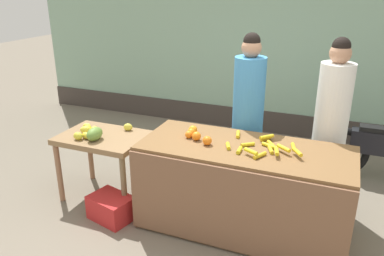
# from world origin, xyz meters

# --- Properties ---
(ground_plane) EXTENTS (24.00, 24.00, 0.00)m
(ground_plane) POSITION_xyz_m (0.00, 0.00, 0.00)
(ground_plane) COLOR #756B5B
(market_wall_back) EXTENTS (8.53, 0.23, 3.41)m
(market_wall_back) POSITION_xyz_m (0.00, 2.82, 1.67)
(market_wall_back) COLOR #8CB299
(market_wall_back) RESTS_ON ground
(fruit_stall_counter) EXTENTS (2.01, 0.87, 0.89)m
(fruit_stall_counter) POSITION_xyz_m (0.32, -0.01, 0.44)
(fruit_stall_counter) COLOR brown
(fruit_stall_counter) RESTS_ON ground
(side_table_wooden) EXTENTS (0.94, 0.67, 0.76)m
(side_table_wooden) POSITION_xyz_m (-1.29, 0.00, 0.65)
(side_table_wooden) COLOR olive
(side_table_wooden) RESTS_ON ground
(banana_bunch_pile) EXTENTS (0.72, 0.57, 0.07)m
(banana_bunch_pile) POSITION_xyz_m (0.49, 0.02, 0.91)
(banana_bunch_pile) COLOR gold
(banana_bunch_pile) RESTS_ON fruit_stall_counter
(orange_pile) EXTENTS (0.32, 0.30, 0.09)m
(orange_pile) POSITION_xyz_m (-0.18, 0.01, 0.93)
(orange_pile) COLOR orange
(orange_pile) RESTS_ON fruit_stall_counter
(mango_papaya_pile) EXTENTS (0.55, 0.54, 0.14)m
(mango_papaya_pile) POSITION_xyz_m (-1.35, -0.08, 0.81)
(mango_papaya_pile) COLOR #DAD146
(mango_papaya_pile) RESTS_ON side_table_wooden
(vendor_woman_blue_shirt) EXTENTS (0.34, 0.34, 1.86)m
(vendor_woman_blue_shirt) POSITION_xyz_m (0.17, 0.67, 0.94)
(vendor_woman_blue_shirt) COLOR #33333D
(vendor_woman_blue_shirt) RESTS_ON ground
(vendor_woman_white_shirt) EXTENTS (0.34, 0.34, 1.86)m
(vendor_woman_white_shirt) POSITION_xyz_m (1.03, 0.70, 0.94)
(vendor_woman_white_shirt) COLOR #33333D
(vendor_woman_white_shirt) RESTS_ON ground
(parked_motorcycle) EXTENTS (1.60, 0.18, 0.88)m
(parked_motorcycle) POSITION_xyz_m (1.67, 1.58, 0.40)
(parked_motorcycle) COLOR black
(parked_motorcycle) RESTS_ON ground
(produce_crate) EXTENTS (0.51, 0.42, 0.26)m
(produce_crate) POSITION_xyz_m (-0.98, -0.38, 0.13)
(produce_crate) COLOR red
(produce_crate) RESTS_ON ground
(produce_sack) EXTENTS (0.44, 0.46, 0.55)m
(produce_sack) POSITION_xyz_m (-0.57, 0.65, 0.27)
(produce_sack) COLOR maroon
(produce_sack) RESTS_ON ground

